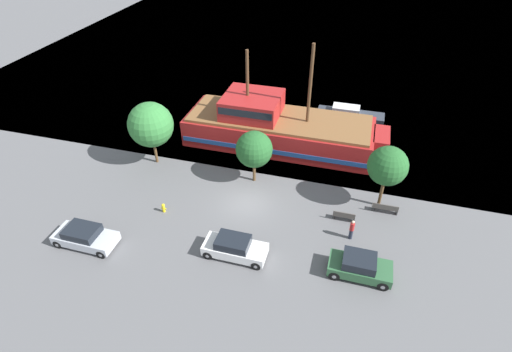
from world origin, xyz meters
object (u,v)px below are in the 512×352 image
Objects in this scene: parked_car_curb_front at (235,247)px; fire_hydrant at (163,208)px; pirate_ship at (277,127)px; bench_promenade_east at (385,208)px; moored_boat_dockside at (349,115)px; pedestrian_walking_near at (352,230)px; parked_car_curb_mid at (85,236)px; bench_promenade_west at (344,216)px; parked_car_curb_rear at (360,266)px.

parked_car_curb_front reaches higher than fire_hydrant.
bench_promenade_east is at bearing -36.32° from pirate_ship.
moored_boat_dockside is 17.58m from pedestrian_walking_near.
moored_boat_dockside is 1.61× the size of parked_car_curb_front.
pirate_ship reaches higher than fire_hydrant.
moored_boat_dockside is 1.59× the size of parked_car_curb_mid.
moored_boat_dockside reaches higher than bench_promenade_west.
bench_promenade_east is at bearing 77.26° from parked_car_curb_rear.
fire_hydrant is 0.47× the size of bench_promenade_west.
moored_boat_dockside is 3.63× the size of bench_promenade_east.
parked_car_curb_front is 1.07× the size of parked_car_curb_rear.
parked_car_curb_front reaches higher than parked_car_curb_mid.
pirate_ship reaches higher than bench_promenade_east.
bench_promenade_west is at bearing 23.16° from parked_car_curb_mid.
pirate_ship is 11.54× the size of bench_promenade_west.
bench_promenade_east is (10.30, -7.57, -1.25)m from pirate_ship.
bench_promenade_west is 0.97× the size of pedestrian_walking_near.
moored_boat_dockside is 4.26× the size of bench_promenade_west.
bench_promenade_east is 1.17× the size of bench_promenade_west.
parked_car_curb_front reaches higher than moored_boat_dockside.
parked_car_curb_rear is 14.92m from fire_hydrant.
parked_car_curb_mid is at bearing -120.15° from pirate_ship.
bench_promenade_west is at bearing 110.80° from pedestrian_walking_near.
pedestrian_walking_near is (0.66, -1.73, 0.41)m from bench_promenade_west.
bench_promenade_west is (13.33, 2.75, 0.02)m from fire_hydrant.
fire_hydrant is at bearing -123.57° from moored_boat_dockside.
pirate_ship is at bearing 121.87° from parked_car_curb_rear.
parked_car_curb_front is 10.43m from parked_car_curb_mid.
pirate_ship reaches higher than parked_car_curb_rear.
parked_car_curb_rear is at bearing -102.74° from bench_promenade_east.
moored_boat_dockside is 20.79m from parked_car_curb_rear.
pirate_ship reaches higher than parked_car_curb_front.
parked_car_curb_rear is 5.09m from bench_promenade_west.
parked_car_curb_front is 8.68m from bench_promenade_west.
bench_promenade_east is at bearing 56.70° from pedestrian_walking_near.
moored_boat_dockside is 21.99m from parked_car_curb_front.
parked_car_curb_rear reaches higher than moored_boat_dockside.
fire_hydrant is 13.61m from bench_promenade_west.
parked_car_curb_mid is 1.09× the size of parked_car_curb_rear.
parked_car_curb_front is 7.15m from fire_hydrant.
bench_promenade_west is 1.89m from pedestrian_walking_near.
moored_boat_dockside reaches higher than parked_car_curb_mid.
pirate_ship is at bearing 92.52° from parked_car_curb_front.
parked_car_curb_mid is 21.87m from bench_promenade_east.
pedestrian_walking_near reaches higher than bench_promenade_east.
pedestrian_walking_near is at bearing 26.86° from parked_car_curb_front.
pedestrian_walking_near reaches higher than parked_car_curb_front.
pedestrian_walking_near is at bearing -84.46° from moored_boat_dockside.
parked_car_curb_mid is 5.65× the size of fire_hydrant.
fire_hydrant is (-12.29, -18.52, -0.16)m from moored_boat_dockside.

